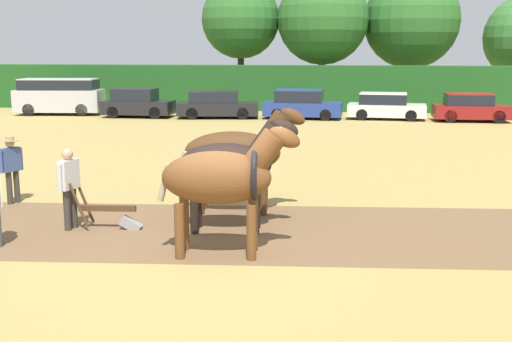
# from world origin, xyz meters

# --- Properties ---
(ground_plane) EXTENTS (240.00, 240.00, 0.00)m
(ground_plane) POSITION_xyz_m (0.00, 0.00, 0.00)
(ground_plane) COLOR #A88E4C
(hedgerow) EXTENTS (71.13, 1.79, 2.76)m
(hedgerow) POSITION_xyz_m (0.00, 28.42, 1.38)
(hedgerow) COLOR #1E511E
(hedgerow) RESTS_ON ground
(tree_far_left) EXTENTS (5.26, 5.26, 8.35)m
(tree_far_left) POSITION_xyz_m (-4.91, 32.27, 5.70)
(tree_far_left) COLOR #423323
(tree_far_left) RESTS_ON ground
(tree_left) EXTENTS (5.97, 5.97, 8.68)m
(tree_left) POSITION_xyz_m (0.62, 31.59, 5.69)
(tree_left) COLOR #423323
(tree_left) RESTS_ON ground
(tree_center_left) EXTENTS (6.37, 6.37, 8.81)m
(tree_center_left) POSITION_xyz_m (6.47, 33.34, 5.62)
(tree_center_left) COLOR #423323
(tree_center_left) RESTS_ON ground
(draft_horse_lead_left) EXTENTS (2.68, 1.18, 2.48)m
(draft_horse_lead_left) POSITION_xyz_m (0.02, -0.29, 1.45)
(draft_horse_lead_left) COLOR brown
(draft_horse_lead_left) RESTS_ON ground
(draft_horse_lead_right) EXTENTS (2.62, 1.07, 2.45)m
(draft_horse_lead_right) POSITION_xyz_m (-0.11, 1.30, 1.42)
(draft_horse_lead_right) COLOR black
(draft_horse_lead_right) RESTS_ON ground
(draft_horse_trail_left) EXTENTS (2.93, 1.21, 2.52)m
(draft_horse_trail_left) POSITION_xyz_m (-0.24, 2.88, 1.42)
(draft_horse_trail_left) COLOR #513319
(draft_horse_trail_left) RESTS_ON ground
(plow) EXTENTS (1.49, 0.49, 1.13)m
(plow) POSITION_xyz_m (-2.61, 1.09, 0.31)
(plow) COLOR #4C331E
(plow) RESTS_ON ground
(farmer_at_plow) EXTENTS (0.31, 0.67, 1.73)m
(farmer_at_plow) POSITION_xyz_m (-3.50, 0.96, 1.01)
(farmer_at_plow) COLOR #38332D
(farmer_at_plow) RESTS_ON ground
(farmer_beside_team) EXTENTS (0.40, 0.62, 1.60)m
(farmer_beside_team) POSITION_xyz_m (-0.16, 4.72, 0.92)
(farmer_beside_team) COLOR #38332D
(farmer_beside_team) RESTS_ON ground
(farmer_onlooker_right) EXTENTS (0.42, 0.60, 1.66)m
(farmer_onlooker_right) POSITION_xyz_m (-5.87, 2.97, 0.97)
(farmer_onlooker_right) COLOR #38332D
(farmer_onlooker_right) RESTS_ON ground
(parked_van) EXTENTS (5.08, 2.39, 2.08)m
(parked_van) POSITION_xyz_m (-14.19, 23.80, 1.07)
(parked_van) COLOR #BCBCC1
(parked_van) RESTS_ON ground
(parked_car_left) EXTENTS (3.88, 1.83, 1.59)m
(parked_car_left) POSITION_xyz_m (-9.29, 23.07, 0.76)
(parked_car_left) COLOR black
(parked_car_left) RESTS_ON ground
(parked_car_center_left) EXTENTS (4.63, 2.41, 1.47)m
(parked_car_center_left) POSITION_xyz_m (-4.80, 23.22, 0.71)
(parked_car_center_left) COLOR black
(parked_car_center_left) RESTS_ON ground
(parked_car_center) EXTENTS (4.29, 1.92, 1.59)m
(parked_car_center) POSITION_xyz_m (-0.14, 23.48, 0.76)
(parked_car_center) COLOR navy
(parked_car_center) RESTS_ON ground
(parked_car_center_right) EXTENTS (4.26, 2.14, 1.43)m
(parked_car_center_right) POSITION_xyz_m (4.38, 23.81, 0.69)
(parked_car_center_right) COLOR silver
(parked_car_center_right) RESTS_ON ground
(parked_car_right) EXTENTS (3.91, 1.84, 1.48)m
(parked_car_right) POSITION_xyz_m (8.74, 23.36, 0.71)
(parked_car_right) COLOR maroon
(parked_car_right) RESTS_ON ground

